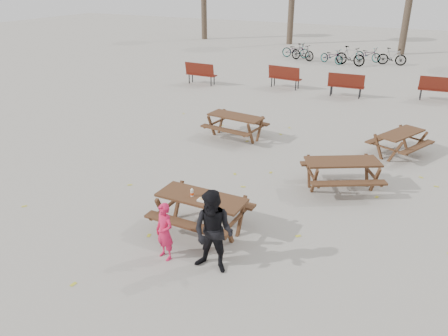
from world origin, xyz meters
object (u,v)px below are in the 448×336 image
at_px(main_picnic_table, 202,205).
at_px(picnic_table_north, 235,127).
at_px(picnic_table_far, 399,144).
at_px(picnic_table_east, 341,175).
at_px(food_tray, 202,200).
at_px(soda_bottle, 192,193).
at_px(adult, 213,232).
at_px(child, 165,232).

xyz_separation_m(main_picnic_table, picnic_table_north, (-1.77, 5.27, -0.21)).
bearing_deg(picnic_table_far, picnic_table_east, -174.18).
bearing_deg(main_picnic_table, picnic_table_east, 56.52).
bearing_deg(picnic_table_far, food_tray, 178.93).
distance_m(soda_bottle, picnic_table_east, 3.98).
xyz_separation_m(main_picnic_table, picnic_table_east, (2.09, 3.16, -0.21)).
xyz_separation_m(adult, picnic_table_east, (1.25, 4.21, -0.40)).
distance_m(food_tray, child, 1.03).
bearing_deg(food_tray, picnic_table_north, 109.08).
bearing_deg(main_picnic_table, adult, -51.29).
bearing_deg(picnic_table_north, food_tray, -64.57).
bearing_deg(picnic_table_north, child, -69.25).
xyz_separation_m(main_picnic_table, food_tray, (0.11, -0.17, 0.21)).
xyz_separation_m(picnic_table_east, picnic_table_north, (-3.86, 2.10, -0.00)).
height_order(soda_bottle, adult, adult).
relative_size(soda_bottle, picnic_table_north, 0.10).
xyz_separation_m(child, picnic_table_far, (3.20, 7.30, -0.22)).
xyz_separation_m(main_picnic_table, child, (-0.12, -1.14, -0.03)).
relative_size(food_tray, adult, 0.12).
bearing_deg(picnic_table_east, picnic_table_north, 121.71).
relative_size(food_tray, picnic_table_far, 0.11).
relative_size(main_picnic_table, picnic_table_far, 1.13).
height_order(soda_bottle, picnic_table_north, soda_bottle).
height_order(child, picnic_table_east, child).
xyz_separation_m(adult, picnic_table_far, (2.24, 7.20, -0.43)).
bearing_deg(child, picnic_table_far, 82.16).
height_order(soda_bottle, picnic_table_east, soda_bottle).
bearing_deg(picnic_table_far, main_picnic_table, 177.49).
xyz_separation_m(food_tray, picnic_table_east, (1.98, 3.33, -0.42)).
relative_size(food_tray, picnic_table_north, 0.10).
relative_size(soda_bottle, picnic_table_far, 0.11).
distance_m(adult, picnic_table_north, 6.85).
distance_m(main_picnic_table, soda_bottle, 0.32).
bearing_deg(picnic_table_north, picnic_table_far, 16.70).
height_order(adult, picnic_table_east, adult).
distance_m(main_picnic_table, picnic_table_east, 3.80).
height_order(soda_bottle, picnic_table_far, soda_bottle).
relative_size(main_picnic_table, picnic_table_north, 1.03).
relative_size(adult, picnic_table_far, 0.98).
distance_m(main_picnic_table, adult, 1.36).
relative_size(picnic_table_east, picnic_table_north, 1.00).
xyz_separation_m(food_tray, child, (-0.23, -0.98, -0.23)).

